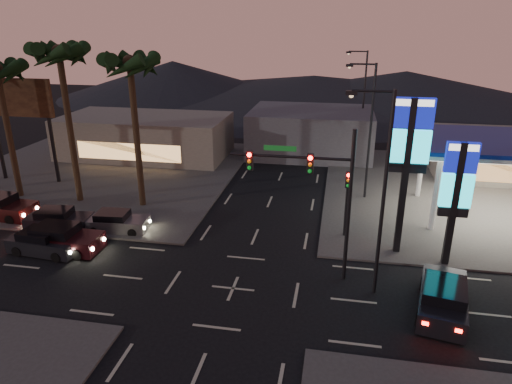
% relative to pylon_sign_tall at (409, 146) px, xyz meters
% --- Properties ---
extents(ground, '(140.00, 140.00, 0.00)m').
position_rel_pylon_sign_tall_xyz_m(ground, '(-8.50, -5.50, -6.39)').
color(ground, black).
rests_on(ground, ground).
extents(corner_lot_ne, '(24.00, 24.00, 0.12)m').
position_rel_pylon_sign_tall_xyz_m(corner_lot_ne, '(7.50, 10.50, -6.33)').
color(corner_lot_ne, '#47443F').
rests_on(corner_lot_ne, ground).
extents(corner_lot_nw, '(24.00, 24.00, 0.12)m').
position_rel_pylon_sign_tall_xyz_m(corner_lot_nw, '(-24.50, 10.50, -6.33)').
color(corner_lot_nw, '#47443F').
rests_on(corner_lot_nw, ground).
extents(convenience_store, '(10.00, 6.00, 4.00)m').
position_rel_pylon_sign_tall_xyz_m(convenience_store, '(9.50, 15.50, -4.39)').
color(convenience_store, '#726B5B').
rests_on(convenience_store, ground).
extents(pylon_sign_tall, '(2.20, 0.35, 9.00)m').
position_rel_pylon_sign_tall_xyz_m(pylon_sign_tall, '(0.00, 0.00, 0.00)').
color(pylon_sign_tall, black).
rests_on(pylon_sign_tall, ground).
extents(pylon_sign_short, '(1.60, 0.35, 7.00)m').
position_rel_pylon_sign_tall_xyz_m(pylon_sign_short, '(2.50, -1.00, -1.74)').
color(pylon_sign_short, black).
rests_on(pylon_sign_short, ground).
extents(traffic_signal_mast, '(6.10, 0.39, 8.00)m').
position_rel_pylon_sign_tall_xyz_m(traffic_signal_mast, '(-4.74, -3.51, -1.17)').
color(traffic_signal_mast, black).
rests_on(traffic_signal_mast, ground).
extents(pedestal_signal, '(0.32, 0.39, 4.30)m').
position_rel_pylon_sign_tall_xyz_m(pedestal_signal, '(-3.00, 1.48, -3.47)').
color(pedestal_signal, black).
rests_on(pedestal_signal, ground).
extents(streetlight_near, '(2.14, 0.25, 10.00)m').
position_rel_pylon_sign_tall_xyz_m(streetlight_near, '(-1.71, -4.50, -0.68)').
color(streetlight_near, black).
rests_on(streetlight_near, ground).
extents(streetlight_mid, '(2.14, 0.25, 10.00)m').
position_rel_pylon_sign_tall_xyz_m(streetlight_mid, '(-1.71, 8.50, -0.68)').
color(streetlight_mid, black).
rests_on(streetlight_mid, ground).
extents(streetlight_far, '(2.14, 0.25, 10.00)m').
position_rel_pylon_sign_tall_xyz_m(streetlight_far, '(-1.71, 22.50, -0.68)').
color(streetlight_far, black).
rests_on(streetlight_far, ground).
extents(palm_a, '(4.41, 4.41, 10.86)m').
position_rel_pylon_sign_tall_xyz_m(palm_a, '(-17.50, 4.00, 3.03)').
color(palm_a, black).
rests_on(palm_a, ground).
extents(palm_b, '(4.41, 4.41, 11.46)m').
position_rel_pylon_sign_tall_xyz_m(palm_b, '(-22.50, 4.00, 3.58)').
color(palm_b, black).
rests_on(palm_b, ground).
extents(billboard, '(6.00, 0.30, 8.50)m').
position_rel_pylon_sign_tall_xyz_m(billboard, '(-29.00, 7.50, -0.06)').
color(billboard, black).
rests_on(billboard, ground).
extents(building_far_west, '(16.00, 8.00, 4.00)m').
position_rel_pylon_sign_tall_xyz_m(building_far_west, '(-22.50, 16.50, -4.39)').
color(building_far_west, '#726B5B').
rests_on(building_far_west, ground).
extents(building_far_mid, '(12.00, 9.00, 4.40)m').
position_rel_pylon_sign_tall_xyz_m(building_far_mid, '(-6.50, 20.50, -4.19)').
color(building_far_mid, '#4C4C51').
rests_on(building_far_mid, ground).
extents(hill_left, '(40.00, 40.00, 6.00)m').
position_rel_pylon_sign_tall_xyz_m(hill_left, '(-33.50, 54.50, -3.39)').
color(hill_left, black).
rests_on(hill_left, ground).
extents(hill_right, '(50.00, 50.00, 5.00)m').
position_rel_pylon_sign_tall_xyz_m(hill_right, '(6.50, 54.50, -3.89)').
color(hill_right, black).
rests_on(hill_right, ground).
extents(hill_center, '(60.00, 60.00, 4.00)m').
position_rel_pylon_sign_tall_xyz_m(hill_center, '(-8.50, 54.50, -4.39)').
color(hill_center, black).
rests_on(hill_center, ground).
extents(car_lane_a_front, '(4.36, 2.08, 1.39)m').
position_rel_pylon_sign_tall_xyz_m(car_lane_a_front, '(-20.17, -3.75, -5.75)').
color(car_lane_a_front, black).
rests_on(car_lane_a_front, ground).
extents(car_lane_a_mid, '(4.83, 2.12, 1.56)m').
position_rel_pylon_sign_tall_xyz_m(car_lane_a_mid, '(-19.38, -3.33, -5.67)').
color(car_lane_a_mid, black).
rests_on(car_lane_a_mid, ground).
extents(car_lane_b_front, '(4.13, 1.97, 1.31)m').
position_rel_pylon_sign_tall_xyz_m(car_lane_b_front, '(-17.40, -0.28, -5.78)').
color(car_lane_b_front, '#5B5B5E').
rests_on(car_lane_b_front, ground).
extents(car_lane_b_mid, '(4.33, 2.18, 1.36)m').
position_rel_pylon_sign_tall_xyz_m(car_lane_b_mid, '(-21.22, -0.68, -5.76)').
color(car_lane_b_mid, black).
rests_on(car_lane_b_mid, ground).
extents(suv_station, '(2.93, 5.08, 1.60)m').
position_rel_pylon_sign_tall_xyz_m(suv_station, '(1.48, -5.64, -5.65)').
color(suv_station, black).
rests_on(suv_station, ground).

